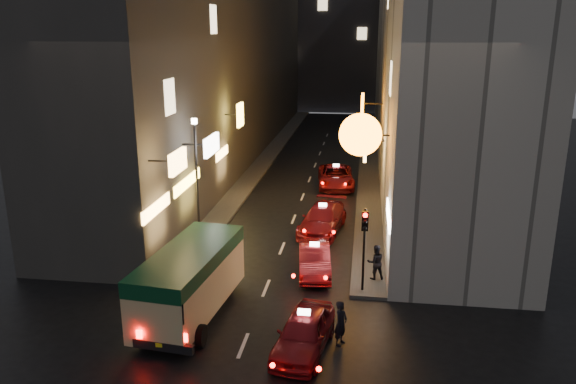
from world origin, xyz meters
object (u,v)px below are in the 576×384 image
at_px(pedestrian_crossing, 341,320).
at_px(traffic_light, 365,233).
at_px(minibus, 190,275).
at_px(lamp_post, 197,173).
at_px(taxi_near, 304,330).

distance_m(pedestrian_crossing, traffic_light, 4.36).
relative_size(pedestrian_crossing, traffic_light, 0.52).
height_order(minibus, pedestrian_crossing, minibus).
height_order(pedestrian_crossing, lamp_post, lamp_post).
bearing_deg(traffic_light, pedestrian_crossing, -100.13).
bearing_deg(minibus, traffic_light, 22.99).
height_order(minibus, traffic_light, traffic_light).
bearing_deg(traffic_light, taxi_near, -113.10).
relative_size(pedestrian_crossing, lamp_post, 0.29).
height_order(traffic_light, lamp_post, lamp_post).
distance_m(minibus, taxi_near, 4.87).
xyz_separation_m(pedestrian_crossing, lamp_post, (-7.50, 8.44, 2.81)).
xyz_separation_m(taxi_near, lamp_post, (-6.29, 9.00, 2.94)).
xyz_separation_m(minibus, lamp_post, (-1.84, 7.23, 2.04)).
relative_size(minibus, taxi_near, 1.24).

